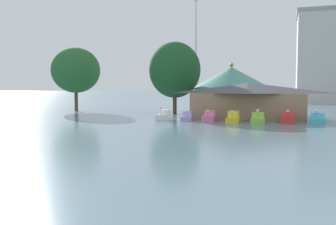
{
  "coord_description": "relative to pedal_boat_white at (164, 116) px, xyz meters",
  "views": [
    {
      "loc": [
        17.15,
        -13.88,
        3.87
      ],
      "look_at": [
        6.57,
        18.93,
        1.66
      ],
      "focal_mm": 38.84,
      "sensor_mm": 36.0,
      "label": 1
    }
  ],
  "objects": [
    {
      "name": "pedal_boat_lavender",
      "position": [
        2.86,
        0.48,
        -0.06
      ],
      "size": [
        1.64,
        2.51,
        1.42
      ],
      "rotation": [
        0.0,
        0.0,
        -1.45
      ],
      "color": "#B299D8",
      "rests_on": "ground"
    },
    {
      "name": "pedal_boat_white",
      "position": [
        0.0,
        0.0,
        0.0
      ],
      "size": [
        1.55,
        2.45,
        1.79
      ],
      "rotation": [
        0.0,
        0.0,
        -1.65
      ],
      "color": "white",
      "rests_on": "ground"
    },
    {
      "name": "pedal_boat_pink",
      "position": [
        5.7,
        0.71,
        -0.03
      ],
      "size": [
        1.58,
        2.68,
        1.46
      ],
      "rotation": [
        0.0,
        0.0,
        -1.61
      ],
      "color": "pink",
      "rests_on": "ground"
    },
    {
      "name": "green_roof_pavilion",
      "position": [
        5.95,
        17.31,
        3.86
      ],
      "size": [
        13.64,
        13.64,
        8.23
      ],
      "color": "brown",
      "rests_on": "ground"
    },
    {
      "name": "shoreline_tree_tall_left",
      "position": [
        -21.17,
        13.73,
        6.73
      ],
      "size": [
        8.59,
        8.59,
        11.29
      ],
      "color": "brown",
      "rests_on": "ground"
    },
    {
      "name": "shoreline_tree_mid",
      "position": [
        -2.2,
        11.96,
        6.39
      ],
      "size": [
        8.11,
        8.11,
        11.32
      ],
      "color": "brown",
      "rests_on": "ground"
    },
    {
      "name": "boathouse",
      "position": [
        9.78,
        6.61,
        1.95
      ],
      "size": [
        15.54,
        8.71,
        4.73
      ],
      "color": "#9E7F5B",
      "rests_on": "ground"
    },
    {
      "name": "pedal_boat_yellow",
      "position": [
        8.73,
        -0.6,
        -0.01
      ],
      "size": [
        1.47,
        2.66,
        1.5
      ],
      "rotation": [
        0.0,
        0.0,
        -1.56
      ],
      "color": "yellow",
      "rests_on": "ground"
    },
    {
      "name": "pedal_boat_cyan",
      "position": [
        17.96,
        1.07,
        -0.05
      ],
      "size": [
        2.06,
        2.97,
        1.69
      ],
      "rotation": [
        0.0,
        0.0,
        -1.75
      ],
      "color": "#4CB7CC",
      "rests_on": "ground"
    },
    {
      "name": "pedal_boat_lime",
      "position": [
        11.53,
        -1.11,
        -0.02
      ],
      "size": [
        1.69,
        2.67,
        1.69
      ],
      "rotation": [
        0.0,
        0.0,
        -1.5
      ],
      "color": "#8CCC3F",
      "rests_on": "ground"
    },
    {
      "name": "pedal_boat_red",
      "position": [
        14.81,
        0.97,
        0.01
      ],
      "size": [
        1.7,
        2.88,
        1.57
      ],
      "rotation": [
        0.0,
        0.0,
        -1.61
      ],
      "color": "red",
      "rests_on": "ground"
    },
    {
      "name": "distant_broadcast_tower",
      "position": [
        -76.55,
        335.11,
        75.87
      ],
      "size": [
        5.8,
        5.8,
        173.17
      ],
      "color": "silver",
      "rests_on": "ground"
    }
  ]
}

